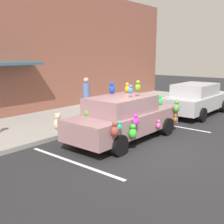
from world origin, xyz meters
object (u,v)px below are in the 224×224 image
(parked_sedan_behind, at_px, (196,99))
(teddy_bear_on_sidewalk, at_px, (58,122))
(pedestrian_near_shopfront, at_px, (86,100))
(plush_covered_car, at_px, (125,117))

(parked_sedan_behind, relative_size, teddy_bear_on_sidewalk, 7.25)
(pedestrian_near_shopfront, bearing_deg, parked_sedan_behind, -32.78)
(plush_covered_car, bearing_deg, teddy_bear_on_sidewalk, 110.96)
(plush_covered_car, relative_size, pedestrian_near_shopfront, 2.52)
(plush_covered_car, height_order, pedestrian_near_shopfront, plush_covered_car)
(teddy_bear_on_sidewalk, bearing_deg, pedestrian_near_shopfront, 11.23)
(plush_covered_car, relative_size, teddy_bear_on_sidewalk, 7.30)
(plush_covered_car, relative_size, parked_sedan_behind, 1.01)
(parked_sedan_behind, relative_size, pedestrian_near_shopfront, 2.50)
(teddy_bear_on_sidewalk, height_order, pedestrian_near_shopfront, pedestrian_near_shopfront)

